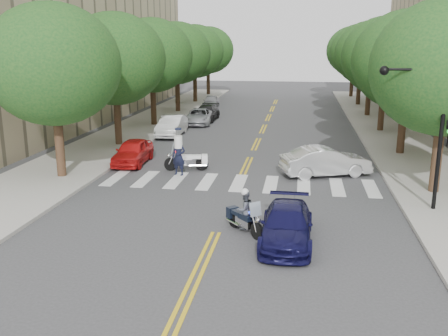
% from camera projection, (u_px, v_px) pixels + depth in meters
% --- Properties ---
extents(ground, '(140.00, 140.00, 0.00)m').
position_uv_depth(ground, '(216.00, 233.00, 17.79)').
color(ground, '#38383A').
rests_on(ground, ground).
extents(sidewalk_left, '(5.00, 60.00, 0.15)m').
position_uv_depth(sidewalk_left, '(146.00, 125.00, 40.25)').
color(sidewalk_left, '#9E9991').
rests_on(sidewalk_left, ground).
extents(sidewalk_right, '(5.00, 60.00, 0.15)m').
position_uv_depth(sidewalk_right, '(390.00, 131.00, 37.45)').
color(sidewalk_right, '#9E9991').
rests_on(sidewalk_right, ground).
extents(tree_l_0, '(6.40, 6.40, 8.45)m').
position_uv_depth(tree_l_0, '(53.00, 65.00, 23.47)').
color(tree_l_0, '#382316').
rests_on(tree_l_0, ground).
extents(tree_l_1, '(6.40, 6.40, 8.45)m').
position_uv_depth(tree_l_1, '(114.00, 59.00, 31.13)').
color(tree_l_1, '#382316').
rests_on(tree_l_1, ground).
extents(tree_l_2, '(6.40, 6.40, 8.45)m').
position_uv_depth(tree_l_2, '(152.00, 55.00, 38.79)').
color(tree_l_2, '#382316').
rests_on(tree_l_2, ground).
extents(tree_l_3, '(6.40, 6.40, 8.45)m').
position_uv_depth(tree_l_3, '(177.00, 53.00, 46.46)').
color(tree_l_3, '#382316').
rests_on(tree_l_3, ground).
extents(tree_l_4, '(6.40, 6.40, 8.45)m').
position_uv_depth(tree_l_4, '(195.00, 51.00, 54.12)').
color(tree_l_4, '#382316').
rests_on(tree_l_4, ground).
extents(tree_l_5, '(6.40, 6.40, 8.45)m').
position_uv_depth(tree_l_5, '(208.00, 50.00, 61.78)').
color(tree_l_5, '#382316').
rests_on(tree_l_5, ground).
extents(tree_r_0, '(6.40, 6.40, 8.45)m').
position_uv_depth(tree_r_0, '(447.00, 68.00, 20.87)').
color(tree_r_0, '#382316').
rests_on(tree_r_0, ground).
extents(tree_r_1, '(6.40, 6.40, 8.45)m').
position_uv_depth(tree_r_1, '(408.00, 61.00, 28.54)').
color(tree_r_1, '#382316').
rests_on(tree_r_1, ground).
extents(tree_r_2, '(6.40, 6.40, 8.45)m').
position_uv_depth(tree_r_2, '(386.00, 56.00, 36.20)').
color(tree_r_2, '#382316').
rests_on(tree_r_2, ground).
extents(tree_r_3, '(6.40, 6.40, 8.45)m').
position_uv_depth(tree_r_3, '(371.00, 54.00, 43.86)').
color(tree_r_3, '#382316').
rests_on(tree_r_3, ground).
extents(tree_r_4, '(6.40, 6.40, 8.45)m').
position_uv_depth(tree_r_4, '(361.00, 52.00, 51.52)').
color(tree_r_4, '#382316').
rests_on(tree_r_4, ground).
extents(tree_r_5, '(6.40, 6.40, 8.45)m').
position_uv_depth(tree_r_5, '(354.00, 51.00, 59.19)').
color(tree_r_5, '#382316').
rests_on(tree_r_5, ground).
extents(traffic_signal_pole, '(2.82, 0.42, 6.00)m').
position_uv_depth(traffic_signal_pole, '(430.00, 119.00, 19.09)').
color(traffic_signal_pole, black).
rests_on(traffic_signal_pole, ground).
extents(motorcycle_police, '(1.50, 1.68, 1.65)m').
position_uv_depth(motorcycle_police, '(244.00, 213.00, 17.66)').
color(motorcycle_police, black).
rests_on(motorcycle_police, ground).
extents(motorcycle_parked, '(2.32, 0.83, 1.51)m').
position_uv_depth(motorcycle_parked, '(190.00, 161.00, 26.25)').
color(motorcycle_parked, black).
rests_on(motorcycle_parked, ground).
extents(officer_standing, '(0.80, 0.61, 1.96)m').
position_uv_depth(officer_standing, '(179.00, 156.00, 25.19)').
color(officer_standing, black).
rests_on(officer_standing, ground).
extents(convertible, '(4.77, 3.06, 1.48)m').
position_uv_depth(convertible, '(326.00, 162.00, 25.14)').
color(convertible, silver).
rests_on(convertible, ground).
extents(sedan_blue, '(1.76, 4.23, 1.22)m').
position_uv_depth(sedan_blue, '(287.00, 225.00, 16.80)').
color(sedan_blue, '#0F0E3A').
rests_on(sedan_blue, ground).
extents(parked_car_a, '(1.75, 4.05, 1.36)m').
position_uv_depth(parked_car_a, '(133.00, 152.00, 27.65)').
color(parked_car_a, red).
rests_on(parked_car_a, ground).
extents(parked_car_b, '(1.68, 4.46, 1.45)m').
position_uv_depth(parked_car_b, '(172.00, 126.00, 35.78)').
color(parked_car_b, white).
rests_on(parked_car_b, ground).
extents(parked_car_c, '(2.37, 4.63, 1.25)m').
position_uv_depth(parked_car_c, '(199.00, 117.00, 40.95)').
color(parked_car_c, '#9C9EA3').
rests_on(parked_car_c, ground).
extents(parked_car_d, '(1.87, 4.49, 1.30)m').
position_uv_depth(parked_car_d, '(206.00, 113.00, 42.92)').
color(parked_car_d, black).
rests_on(parked_car_d, ground).
extents(parked_car_e, '(1.81, 3.84, 1.27)m').
position_uv_depth(parked_car_e, '(211.00, 101.00, 51.13)').
color(parked_car_e, gray).
rests_on(parked_car_e, ground).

